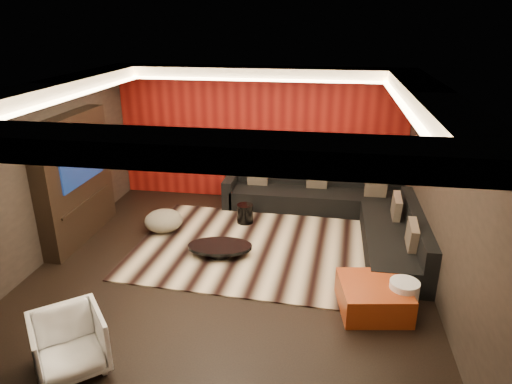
% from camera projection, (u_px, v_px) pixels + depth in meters
% --- Properties ---
extents(floor, '(6.00, 6.00, 0.02)m').
position_uv_depth(floor, '(231.00, 266.00, 7.25)').
color(floor, black).
rests_on(floor, ground).
extents(ceiling, '(6.00, 6.00, 0.02)m').
position_uv_depth(ceiling, '(227.00, 87.00, 6.24)').
color(ceiling, silver).
rests_on(ceiling, ground).
extents(wall_back, '(6.00, 0.02, 2.80)m').
position_uv_depth(wall_back, '(260.00, 135.00, 9.52)').
color(wall_back, black).
rests_on(wall_back, ground).
extents(wall_left, '(0.02, 6.00, 2.80)m').
position_uv_depth(wall_left, '(43.00, 173.00, 7.19)').
color(wall_left, black).
rests_on(wall_left, ground).
extents(wall_right, '(0.02, 6.00, 2.80)m').
position_uv_depth(wall_right, '(442.00, 195.00, 6.29)').
color(wall_right, black).
rests_on(wall_right, ground).
extents(red_feature_wall, '(5.98, 0.05, 2.78)m').
position_uv_depth(red_feature_wall, '(260.00, 135.00, 9.48)').
color(red_feature_wall, '#6B0C0A').
rests_on(red_feature_wall, ground).
extents(soffit_back, '(6.00, 0.60, 0.22)m').
position_uv_depth(soffit_back, '(258.00, 73.00, 8.76)').
color(soffit_back, silver).
rests_on(soffit_back, ground).
extents(soffit_front, '(6.00, 0.60, 0.22)m').
position_uv_depth(soffit_front, '(157.00, 147.00, 3.79)').
color(soffit_front, silver).
rests_on(soffit_front, ground).
extents(soffit_left, '(0.60, 4.80, 0.22)m').
position_uv_depth(soffit_left, '(48.00, 91.00, 6.68)').
color(soffit_left, silver).
rests_on(soffit_left, ground).
extents(soffit_right, '(0.60, 4.80, 0.22)m').
position_uv_depth(soffit_right, '(432.00, 101.00, 5.88)').
color(soffit_right, silver).
rests_on(soffit_right, ground).
extents(cove_back, '(4.80, 0.08, 0.04)m').
position_uv_depth(cove_back, '(255.00, 80.00, 8.48)').
color(cove_back, '#FFD899').
rests_on(cove_back, ground).
extents(cove_front, '(4.80, 0.08, 0.04)m').
position_uv_depth(cove_front, '(171.00, 147.00, 4.14)').
color(cove_front, '#FFD899').
rests_on(cove_front, ground).
extents(cove_left, '(0.08, 4.80, 0.04)m').
position_uv_depth(cove_left, '(70.00, 97.00, 6.66)').
color(cove_left, '#FFD899').
rests_on(cove_left, ground).
extents(cove_right, '(0.08, 4.80, 0.04)m').
position_uv_depth(cove_right, '(404.00, 107.00, 5.96)').
color(cove_right, '#FFD899').
rests_on(cove_right, ground).
extents(tv_surround, '(0.30, 2.00, 2.20)m').
position_uv_depth(tv_surround, '(75.00, 179.00, 7.83)').
color(tv_surround, black).
rests_on(tv_surround, ground).
extents(tv_screen, '(0.04, 1.30, 0.80)m').
position_uv_depth(tv_screen, '(81.00, 160.00, 7.68)').
color(tv_screen, black).
rests_on(tv_screen, ground).
extents(tv_shelf, '(0.04, 1.60, 0.04)m').
position_uv_depth(tv_shelf, '(87.00, 201.00, 7.95)').
color(tv_shelf, black).
rests_on(tv_shelf, ground).
extents(rug, '(4.15, 3.21, 0.02)m').
position_uv_depth(rug, '(254.00, 248.00, 7.79)').
color(rug, beige).
rests_on(rug, floor).
extents(coffee_table, '(1.18, 1.18, 0.18)m').
position_uv_depth(coffee_table, '(220.00, 250.00, 7.52)').
color(coffee_table, black).
rests_on(coffee_table, rug).
extents(drum_stool, '(0.38, 0.38, 0.36)m').
position_uv_depth(drum_stool, '(245.00, 214.00, 8.67)').
color(drum_stool, black).
rests_on(drum_stool, rug).
extents(striped_pouf, '(0.81, 0.81, 0.38)m').
position_uv_depth(striped_pouf, '(164.00, 221.00, 8.35)').
color(striped_pouf, beige).
rests_on(striped_pouf, rug).
extents(white_side_table, '(0.47, 0.47, 0.48)m').
position_uv_depth(white_side_table, '(403.00, 298.00, 6.01)').
color(white_side_table, white).
rests_on(white_side_table, floor).
extents(orange_ottoman, '(1.01, 1.01, 0.39)m').
position_uv_depth(orange_ottoman, '(373.00, 297.00, 6.10)').
color(orange_ottoman, '#974B13').
rests_on(orange_ottoman, floor).
extents(armchair, '(1.05, 1.05, 0.69)m').
position_uv_depth(armchair, '(69.00, 344.00, 5.01)').
color(armchair, white).
rests_on(armchair, floor).
extents(sectional_sofa, '(3.65, 3.50, 0.75)m').
position_uv_depth(sectional_sofa, '(342.00, 211.00, 8.61)').
color(sectional_sofa, black).
rests_on(sectional_sofa, floor).
extents(throw_pillows, '(3.01, 2.75, 0.50)m').
position_uv_depth(throw_pillows, '(346.00, 194.00, 8.47)').
color(throw_pillows, tan).
rests_on(throw_pillows, sectional_sofa).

